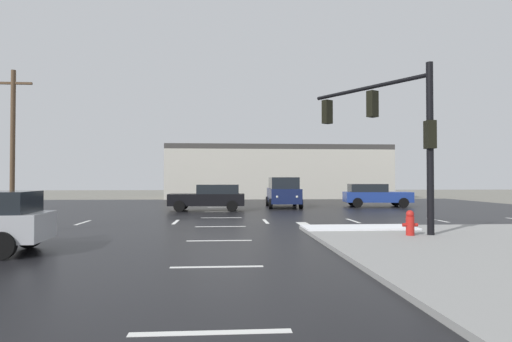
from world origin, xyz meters
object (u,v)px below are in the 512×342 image
(traffic_signal_mast, at_px, (392,123))
(suv_navy, at_px, (283,192))
(sedan_black, at_px, (210,197))
(sedan_blue, at_px, (375,195))
(utility_pole_far, at_px, (13,137))
(fire_hydrant, at_px, (410,223))

(traffic_signal_mast, relative_size, suv_navy, 1.13)
(traffic_signal_mast, distance_m, suv_navy, 14.97)
(sedan_black, bearing_deg, suv_navy, -146.80)
(sedan_blue, relative_size, utility_pole_far, 0.55)
(fire_hydrant, xyz_separation_m, suv_navy, (-1.87, 15.91, 0.55))
(sedan_blue, xyz_separation_m, sedan_black, (-11.25, -3.07, 0.00))
(fire_hydrant, relative_size, utility_pole_far, 0.09)
(traffic_signal_mast, xyz_separation_m, sedan_blue, (4.56, 14.65, -3.01))
(fire_hydrant, relative_size, suv_navy, 0.16)
(traffic_signal_mast, xyz_separation_m, sedan_black, (-6.69, 11.59, -3.01))
(sedan_blue, bearing_deg, utility_pole_far, -168.37)
(suv_navy, distance_m, utility_pole_far, 17.24)
(sedan_blue, xyz_separation_m, utility_pole_far, (-23.15, -2.20, 3.63))
(fire_hydrant, bearing_deg, suv_navy, 96.70)
(sedan_black, relative_size, utility_pole_far, 0.54)
(utility_pole_far, bearing_deg, fire_hydrant, -36.45)
(sedan_black, bearing_deg, sedan_blue, -163.27)
(utility_pole_far, bearing_deg, sedan_blue, 5.42)
(sedan_blue, relative_size, sedan_black, 1.02)
(traffic_signal_mast, height_order, utility_pole_far, utility_pole_far)
(fire_hydrant, relative_size, sedan_black, 0.17)
(suv_navy, xyz_separation_m, utility_pole_far, (-16.77, -2.14, 3.39))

